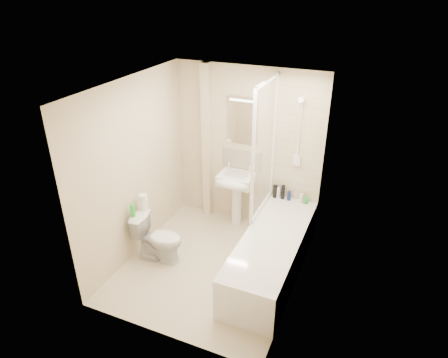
% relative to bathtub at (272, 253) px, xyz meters
% --- Properties ---
extents(floor, '(2.50, 2.50, 0.00)m').
position_rel_bathtub_xyz_m(floor, '(-0.75, -0.20, -0.29)').
color(floor, beige).
rests_on(floor, ground).
extents(wall_back, '(2.20, 0.02, 2.40)m').
position_rel_bathtub_xyz_m(wall_back, '(-0.75, 1.05, 0.91)').
color(wall_back, beige).
rests_on(wall_back, ground).
extents(wall_left, '(0.02, 2.50, 2.40)m').
position_rel_bathtub_xyz_m(wall_left, '(-1.85, -0.20, 0.91)').
color(wall_left, beige).
rests_on(wall_left, ground).
extents(wall_right, '(0.02, 2.50, 2.40)m').
position_rel_bathtub_xyz_m(wall_right, '(0.35, -0.20, 0.91)').
color(wall_right, beige).
rests_on(wall_right, ground).
extents(ceiling, '(2.20, 2.50, 0.02)m').
position_rel_bathtub_xyz_m(ceiling, '(-0.75, -0.20, 2.11)').
color(ceiling, white).
rests_on(ceiling, wall_back).
extents(tile_back, '(0.70, 0.01, 1.75)m').
position_rel_bathtub_xyz_m(tile_back, '(0.00, 1.04, 1.14)').
color(tile_back, beige).
rests_on(tile_back, wall_back).
extents(tile_right, '(0.01, 2.10, 1.75)m').
position_rel_bathtub_xyz_m(tile_right, '(0.34, 0.00, 1.14)').
color(tile_right, beige).
rests_on(tile_right, wall_right).
extents(pipe_boxing, '(0.12, 0.12, 2.40)m').
position_rel_bathtub_xyz_m(pipe_boxing, '(-1.37, 0.99, 0.91)').
color(pipe_boxing, beige).
rests_on(pipe_boxing, ground).
extents(splashback, '(0.60, 0.02, 0.30)m').
position_rel_bathtub_xyz_m(splashback, '(-0.83, 1.04, 0.74)').
color(splashback, beige).
rests_on(splashback, wall_back).
extents(mirror, '(0.46, 0.01, 0.60)m').
position_rel_bathtub_xyz_m(mirror, '(-0.83, 1.04, 1.29)').
color(mirror, white).
rests_on(mirror, wall_back).
extents(strip_light, '(0.42, 0.07, 0.07)m').
position_rel_bathtub_xyz_m(strip_light, '(-0.83, 1.02, 1.66)').
color(strip_light, silver).
rests_on(strip_light, wall_back).
extents(bathtub, '(0.70, 2.10, 0.55)m').
position_rel_bathtub_xyz_m(bathtub, '(0.00, 0.00, 0.00)').
color(bathtub, white).
rests_on(bathtub, ground).
extents(shower_screen, '(0.04, 0.92, 1.80)m').
position_rel_bathtub_xyz_m(shower_screen, '(-0.35, 0.60, 1.16)').
color(shower_screen, white).
rests_on(shower_screen, bathtub).
extents(shower_fixture, '(0.10, 0.16, 0.99)m').
position_rel_bathtub_xyz_m(shower_fixture, '(-0.00, 0.99, 1.26)').
color(shower_fixture, white).
rests_on(shower_fixture, wall_back).
extents(pedestal_sink, '(0.51, 0.47, 0.98)m').
position_rel_bathtub_xyz_m(pedestal_sink, '(-0.83, 0.81, 0.40)').
color(pedestal_sink, white).
rests_on(pedestal_sink, ground).
extents(bottle_black_a, '(0.06, 0.06, 0.20)m').
position_rel_bathtub_xyz_m(bottle_black_a, '(-0.26, 0.96, 0.36)').
color(bottle_black_a, black).
rests_on(bottle_black_a, bathtub).
extents(bottle_white_a, '(0.05, 0.05, 0.17)m').
position_rel_bathtub_xyz_m(bottle_white_a, '(-0.21, 0.96, 0.35)').
color(bottle_white_a, white).
rests_on(bottle_white_a, bathtub).
extents(bottle_black_b, '(0.05, 0.05, 0.22)m').
position_rel_bathtub_xyz_m(bottle_black_b, '(-0.15, 0.96, 0.37)').
color(bottle_black_b, black).
rests_on(bottle_black_b, bathtub).
extents(bottle_blue, '(0.05, 0.05, 0.14)m').
position_rel_bathtub_xyz_m(bottle_blue, '(-0.06, 0.96, 0.33)').
color(bottle_blue, navy).
rests_on(bottle_blue, bathtub).
extents(bottle_white_b, '(0.06, 0.06, 0.14)m').
position_rel_bathtub_xyz_m(bottle_white_b, '(0.12, 0.96, 0.33)').
color(bottle_white_b, silver).
rests_on(bottle_white_b, bathtub).
extents(bottle_green, '(0.07, 0.07, 0.09)m').
position_rel_bathtub_xyz_m(bottle_green, '(0.19, 0.96, 0.31)').
color(bottle_green, green).
rests_on(bottle_green, bathtub).
extents(toilet, '(0.50, 0.72, 0.66)m').
position_rel_bathtub_xyz_m(toilet, '(-1.47, -0.34, 0.04)').
color(toilet, white).
rests_on(toilet, ground).
extents(toilet_roll_lower, '(0.11, 0.11, 0.11)m').
position_rel_bathtub_xyz_m(toilet_roll_lower, '(-1.73, -0.24, 0.43)').
color(toilet_roll_lower, white).
rests_on(toilet_roll_lower, toilet).
extents(toilet_roll_upper, '(0.11, 0.11, 0.11)m').
position_rel_bathtub_xyz_m(toilet_roll_upper, '(-1.73, -0.23, 0.54)').
color(toilet_roll_upper, white).
rests_on(toilet_roll_upper, toilet_roll_lower).
extents(green_bottle, '(0.06, 0.06, 0.18)m').
position_rel_bathtub_xyz_m(green_bottle, '(-1.76, -0.44, 0.46)').
color(green_bottle, green).
rests_on(green_bottle, toilet).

